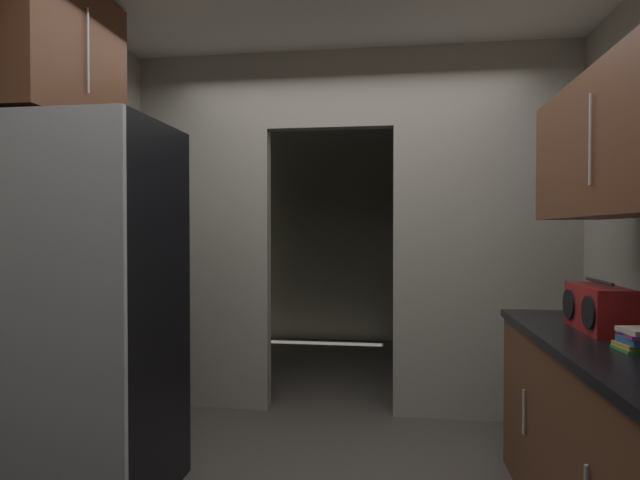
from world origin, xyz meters
TOP-DOWN VIEW (x-y plane):
  - kitchen_partition at (0.05, 1.41)m, footprint 3.25×0.12m
  - adjoining_room_shell at (0.00, 3.23)m, footprint 3.25×2.69m
  - refrigerator at (-1.21, -0.04)m, footprint 0.78×0.76m
  - lower_cabinet_run at (1.28, -0.24)m, footprint 0.68×1.90m
  - upper_cabinet_counterside at (1.28, -0.24)m, footprint 0.36×1.71m
  - upper_cabinet_fridgeside at (-1.44, 0.06)m, footprint 0.36×0.85m
  - boombox at (1.25, 0.07)m, footprint 0.18×0.43m
  - book_stack at (1.24, -0.35)m, footprint 0.14×0.16m

SIDE VIEW (x-z plane):
  - lower_cabinet_run at x=1.28m, z-range 0.00..0.90m
  - book_stack at x=1.24m, z-range 0.90..0.99m
  - refrigerator at x=-1.21m, z-range 0.00..1.90m
  - boombox at x=1.25m, z-range 0.88..1.12m
  - adjoining_room_shell at x=0.00m, z-range 0.00..2.69m
  - kitchen_partition at x=0.05m, z-range 0.08..2.77m
  - upper_cabinet_counterside at x=1.28m, z-range 1.42..2.04m
  - upper_cabinet_fridgeside at x=-1.44m, z-range 1.93..2.67m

